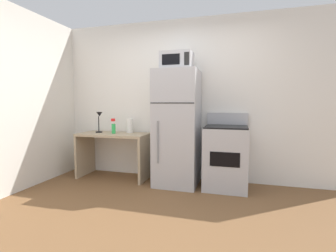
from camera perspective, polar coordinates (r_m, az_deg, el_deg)
name	(u,v)px	position (r m, az deg, el deg)	size (l,w,h in m)	color
ground_plane	(154,224)	(2.74, -3.29, -21.90)	(12.00, 12.00, 0.00)	brown
wall_back_white	(187,100)	(4.07, 4.55, 6.01)	(5.00, 0.10, 2.60)	white
desk	(114,147)	(4.22, -12.48, -4.71)	(1.17, 0.55, 0.75)	tan
desk_lamp	(99,119)	(4.31, -15.73, 1.67)	(0.14, 0.12, 0.35)	black
paper_towel_roll	(130,126)	(4.21, -8.91, 0.08)	(0.11, 0.11, 0.24)	white
spray_bottle	(114,128)	(4.14, -12.58, -0.37)	(0.06, 0.06, 0.25)	green
refrigerator	(177,128)	(3.73, 2.14, -0.51)	(0.64, 0.66, 1.74)	#B7B7BC
microwave	(177,61)	(3.74, 2.12, 14.88)	(0.46, 0.35, 0.26)	#B7B7BC
oven_range	(226,157)	(3.71, 13.31, -7.00)	(0.62, 0.61, 1.10)	#B7B7BC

